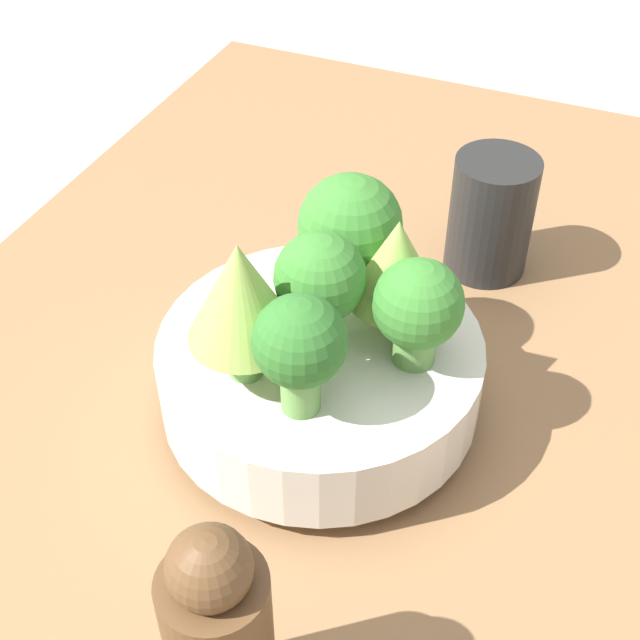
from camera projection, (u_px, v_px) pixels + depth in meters
name	position (u px, v px, depth m)	size (l,w,h in m)	color
ground_plane	(307.00, 417.00, 0.67)	(6.00, 6.00, 0.00)	#ADA89E
table	(307.00, 403.00, 0.66)	(1.01, 0.63, 0.03)	olive
bowl	(320.00, 373.00, 0.60)	(0.22, 0.22, 0.07)	silver
broccoli_floret_right	(350.00, 228.00, 0.60)	(0.07, 0.07, 0.09)	#7AB256
broccoli_floret_center	(320.00, 283.00, 0.55)	(0.06, 0.06, 0.08)	#6BA34C
romanesco_piece_far	(241.00, 295.00, 0.52)	(0.07, 0.07, 0.10)	#609347
broccoli_floret_left	(300.00, 346.00, 0.51)	(0.06, 0.06, 0.08)	#609347
romanesco_piece_near	(397.00, 264.00, 0.57)	(0.06, 0.06, 0.08)	#6BA34C
broccoli_floret_front	(418.00, 308.00, 0.55)	(0.06, 0.06, 0.08)	#609347
cup	(491.00, 215.00, 0.72)	(0.07, 0.07, 0.10)	black
pepper_mill	(219.00, 636.00, 0.43)	(0.05, 0.05, 0.15)	brown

